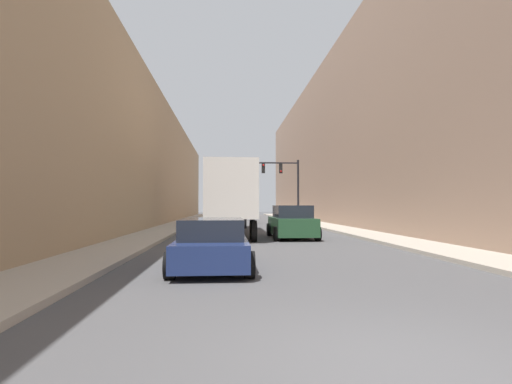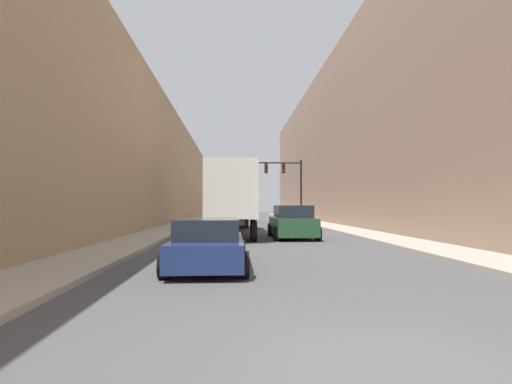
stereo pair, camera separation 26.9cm
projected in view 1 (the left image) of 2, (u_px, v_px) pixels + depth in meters
name	position (u px, v px, depth m)	size (l,w,h in m)	color
ground_plane	(402.00, 369.00, 4.18)	(200.00, 200.00, 0.00)	#4C4C4F
sidewalk_right	(318.00, 224.00, 34.52)	(2.32, 80.00, 0.15)	#B2A899
sidewalk_left	(178.00, 225.00, 33.66)	(2.32, 80.00, 0.15)	#B2A899
building_right	(364.00, 137.00, 35.07)	(6.00, 80.00, 15.44)	#997A66
building_left	(128.00, 161.00, 33.54)	(6.00, 80.00, 10.93)	tan
semi_truck	(230.00, 198.00, 24.75)	(2.47, 14.62, 3.85)	silver
sedan_car	(213.00, 244.00, 10.89)	(2.09, 4.49, 1.36)	navy
suv_car	(292.00, 223.00, 20.84)	(2.24, 4.70, 1.71)	#234C2D
traffic_signal_gantry	(279.00, 178.00, 36.92)	(6.60, 0.35, 5.95)	black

